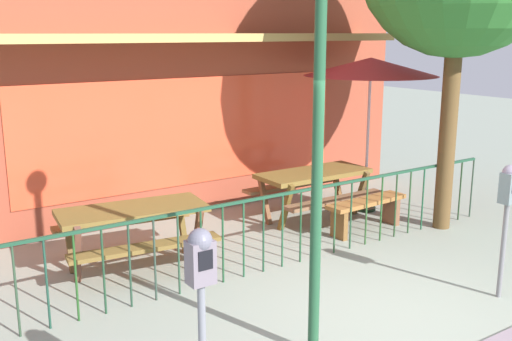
# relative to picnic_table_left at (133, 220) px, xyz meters

# --- Properties ---
(ground) EXTENTS (40.00, 40.00, 0.00)m
(ground) POSITION_rel_picnic_table_left_xyz_m (1.68, -2.92, -0.61)
(ground) COLOR gray
(pub_storefront) EXTENTS (8.57, 1.34, 4.88)m
(pub_storefront) POSITION_rel_picnic_table_left_xyz_m (1.68, 1.85, 1.83)
(pub_storefront) COLOR #5A2725
(pub_storefront) RESTS_ON ground
(patio_fence_front) EXTENTS (7.22, 0.04, 0.97)m
(patio_fence_front) POSITION_rel_picnic_table_left_xyz_m (1.68, -1.04, 0.05)
(patio_fence_front) COLOR #1B432D
(patio_fence_front) RESTS_ON ground
(picnic_table_left) EXTENTS (1.96, 1.58, 0.79)m
(picnic_table_left) POSITION_rel_picnic_table_left_xyz_m (0.00, 0.00, 0.00)
(picnic_table_left) COLOR brown
(picnic_table_left) RESTS_ON ground
(picnic_table_right) EXTENTS (1.82, 1.38, 0.79)m
(picnic_table_right) POSITION_rel_picnic_table_left_xyz_m (3.12, 0.28, 0.00)
(picnic_table_right) COLOR brown
(picnic_table_right) RESTS_ON ground
(patio_umbrella) EXTENTS (2.12, 2.12, 2.50)m
(patio_umbrella) POSITION_rel_picnic_table_left_xyz_m (4.16, 0.18, 1.73)
(patio_umbrella) COLOR black
(patio_umbrella) RESTS_ON ground
(patio_bench) EXTENTS (1.41, 0.39, 0.48)m
(patio_bench) POSITION_rel_picnic_table_left_xyz_m (3.41, -0.61, -0.26)
(patio_bench) COLOR #93602E
(patio_bench) RESTS_ON ground
(parking_meter_near) EXTENTS (0.18, 0.17, 1.51)m
(parking_meter_near) POSITION_rel_picnic_table_left_xyz_m (3.02, -3.11, 0.55)
(parking_meter_near) COLOR slate
(parking_meter_near) RESTS_ON ground
(parking_meter_far) EXTENTS (0.18, 0.17, 1.60)m
(parking_meter_far) POSITION_rel_picnic_table_left_xyz_m (-0.87, -3.34, 0.62)
(parking_meter_far) COLOR slate
(parking_meter_far) RESTS_ON ground
(street_lamp) EXTENTS (0.28, 0.28, 4.05)m
(street_lamp) POSITION_rel_picnic_table_left_xyz_m (0.54, -2.88, 2.02)
(street_lamp) COLOR #225333
(street_lamp) RESTS_ON ground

